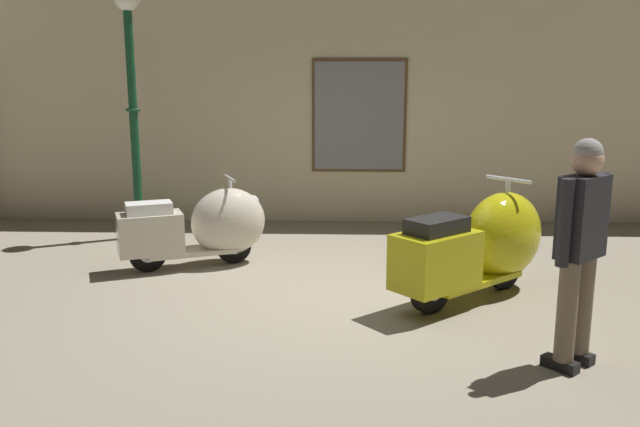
% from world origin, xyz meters
% --- Properties ---
extents(ground_plane, '(60.00, 60.00, 0.00)m').
position_xyz_m(ground_plane, '(0.00, 0.00, 0.00)').
color(ground_plane, gray).
extents(showroom_back_wall, '(18.00, 0.63, 3.83)m').
position_xyz_m(showroom_back_wall, '(-0.18, 3.55, 1.91)').
color(showroom_back_wall, beige).
rests_on(showroom_back_wall, ground).
extents(scooter_0, '(1.69, 1.06, 1.00)m').
position_xyz_m(scooter_0, '(-1.45, 1.06, 0.46)').
color(scooter_0, black).
rests_on(scooter_0, ground).
extents(scooter_1, '(1.76, 1.62, 1.14)m').
position_xyz_m(scooter_1, '(1.45, 0.12, 0.52)').
color(scooter_1, black).
rests_on(scooter_1, ground).
extents(lamppost, '(0.34, 0.34, 3.25)m').
position_xyz_m(lamppost, '(-2.62, 2.37, 1.99)').
color(lamppost, '#144728').
rests_on(lamppost, ground).
extents(visitor_0, '(0.44, 0.43, 1.68)m').
position_xyz_m(visitor_0, '(1.78, -1.45, 0.97)').
color(visitor_0, black).
rests_on(visitor_0, ground).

